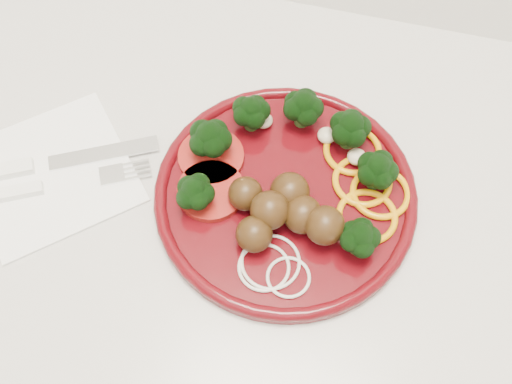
% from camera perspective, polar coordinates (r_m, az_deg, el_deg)
% --- Properties ---
extents(counter, '(2.40, 0.60, 0.90)m').
position_cam_1_polar(counter, '(1.13, -6.53, -10.35)').
color(counter, silver).
rests_on(counter, ground).
extents(plate, '(0.28, 0.28, 0.06)m').
position_cam_1_polar(plate, '(0.68, 2.82, 0.46)').
color(plate, '#47060B').
rests_on(plate, counter).
extents(napkin, '(0.23, 0.23, 0.00)m').
position_cam_1_polar(napkin, '(0.74, -17.60, 1.60)').
color(napkin, white).
rests_on(napkin, counter).
extents(knife, '(0.21, 0.12, 0.01)m').
position_cam_1_polar(knife, '(0.75, -19.66, 2.11)').
color(knife, silver).
rests_on(knife, napkin).
extents(fork, '(0.19, 0.11, 0.01)m').
position_cam_1_polar(fork, '(0.73, -19.79, 0.12)').
color(fork, white).
rests_on(fork, napkin).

